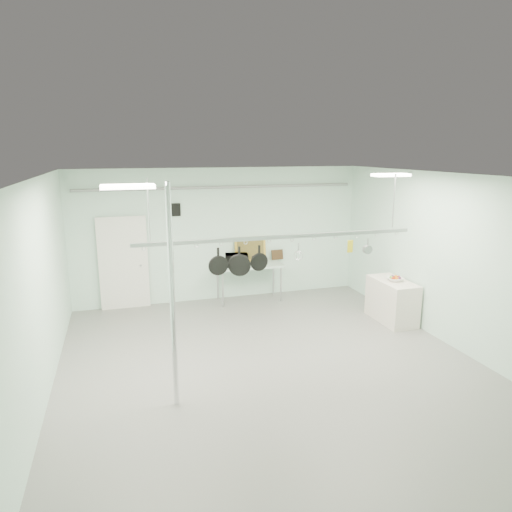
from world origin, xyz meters
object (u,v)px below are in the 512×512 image
object	(u,v)px
microwave	(237,260)
skillet_mid	(239,261)
pot_rack	(281,235)
fruit_bowl	(395,279)
chrome_pole	(172,299)
skillet_left	(218,261)
skillet_right	(259,258)
coffee_canister	(255,262)
side_cabinet	(392,301)
prep_table	(249,267)

from	to	relation	value
microwave	skillet_mid	distance (m)	3.44
pot_rack	fruit_bowl	world-z (taller)	pot_rack
chrome_pole	skillet_left	distance (m)	1.26
microwave	skillet_mid	xyz separation A→B (m)	(-0.79, -3.25, 0.79)
skillet_mid	skillet_right	bearing A→B (deg)	19.88
skillet_left	fruit_bowl	bearing A→B (deg)	12.38
skillet_right	coffee_canister	bearing A→B (deg)	68.91
skillet_right	skillet_left	bearing A→B (deg)	174.29
side_cabinet	skillet_left	size ratio (longest dim) A/B	2.82
pot_rack	skillet_left	xyz separation A→B (m)	(-1.06, 0.00, -0.36)
skillet_left	skillet_mid	distance (m)	0.35
prep_table	side_cabinet	bearing A→B (deg)	-40.79
side_cabinet	microwave	size ratio (longest dim) A/B	2.26
coffee_canister	skillet_right	xyz separation A→B (m)	(-0.88, -3.18, 0.87)
chrome_pole	prep_table	world-z (taller)	chrome_pole
chrome_pole	skillet_right	size ratio (longest dim) A/B	7.49
microwave	skillet_right	size ratio (longest dim) A/B	1.24
side_cabinet	skillet_left	distance (m)	4.39
chrome_pole	pot_rack	size ratio (longest dim) A/B	0.67
side_cabinet	pot_rack	distance (m)	3.62
chrome_pole	side_cabinet	xyz separation A→B (m)	(4.85, 2.00, -1.15)
skillet_right	side_cabinet	bearing A→B (deg)	12.62
skillet_mid	prep_table	bearing A→B (deg)	91.33
chrome_pole	pot_rack	xyz separation A→B (m)	(1.90, 0.90, 0.63)
chrome_pole	microwave	bearing A→B (deg)	64.52
microwave	prep_table	bearing A→B (deg)	-160.89
chrome_pole	skillet_left	bearing A→B (deg)	46.84
prep_table	skillet_mid	size ratio (longest dim) A/B	3.27
pot_rack	coffee_canister	bearing A→B (deg)	80.97
chrome_pole	microwave	world-z (taller)	chrome_pole
microwave	skillet_left	bearing A→B (deg)	81.46
fruit_bowl	skillet_mid	xyz separation A→B (m)	(-3.68, -1.06, 0.90)
fruit_bowl	skillet_mid	size ratio (longest dim) A/B	0.66
prep_table	skillet_right	xyz separation A→B (m)	(-0.77, -3.30, 1.04)
chrome_pole	fruit_bowl	distance (m)	5.29
pot_rack	fruit_bowl	bearing A→B (deg)	19.72
fruit_bowl	chrome_pole	bearing A→B (deg)	-158.03
pot_rack	microwave	size ratio (longest dim) A/B	9.04
microwave	skillet_left	size ratio (longest dim) A/B	1.25
coffee_canister	microwave	bearing A→B (deg)	170.87
skillet_left	skillet_right	size ratio (longest dim) A/B	0.99
prep_table	chrome_pole	bearing A→B (deg)	-118.71
skillet_left	coffee_canister	bearing A→B (deg)	61.44
skillet_left	side_cabinet	bearing A→B (deg)	12.93
microwave	coffee_canister	world-z (taller)	microwave
skillet_mid	microwave	bearing A→B (deg)	96.29
skillet_left	prep_table	bearing A→B (deg)	63.76
skillet_left	pot_rack	bearing A→B (deg)	-2.43
skillet_left	skillet_mid	world-z (taller)	same
microwave	coffee_canister	bearing A→B (deg)	-178.43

